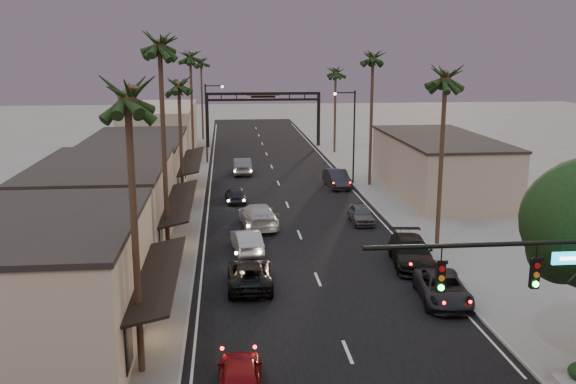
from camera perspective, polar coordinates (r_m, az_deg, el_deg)
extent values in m
plane|color=slate|center=(56.80, -0.36, -0.44)|extent=(200.00, 200.00, 0.00)
cube|color=black|center=(61.67, -0.78, 0.61)|extent=(14.00, 120.00, 0.02)
cube|color=slate|center=(68.46, -9.23, 1.69)|extent=(5.00, 92.00, 0.12)
cube|color=slate|center=(69.84, 6.52, 1.99)|extent=(5.00, 92.00, 0.12)
cube|color=#BEB291|center=(29.98, -20.83, -7.81)|extent=(8.00, 12.00, 5.50)
cube|color=#9F957F|center=(43.06, -16.08, -1.40)|extent=(8.00, 14.00, 5.50)
cube|color=#BEB291|center=(58.58, -13.32, 2.12)|extent=(8.00, 16.00, 5.00)
cube|color=#9F957F|center=(81.10, -11.23, 5.39)|extent=(8.00, 20.00, 6.00)
cube|color=#9F957F|center=(59.21, 13.27, 2.23)|extent=(8.00, 18.00, 5.00)
cylinder|color=black|center=(21.79, 17.52, -4.47)|extent=(8.40, 0.16, 0.16)
cube|color=black|center=(21.55, 13.39, -7.35)|extent=(0.28, 0.22, 1.00)
cube|color=black|center=(22.77, 21.08, -6.79)|extent=(0.28, 0.22, 1.00)
sphere|color=black|center=(27.84, 23.18, -4.69)|extent=(2.80, 2.80, 2.80)
cube|color=black|center=(85.66, -7.18, 6.24)|extent=(0.40, 0.40, 7.00)
cube|color=black|center=(86.52, 2.72, 6.39)|extent=(0.40, 0.40, 7.00)
cube|color=black|center=(85.46, -2.23, 8.74)|extent=(15.20, 0.35, 0.35)
cube|color=black|center=(85.51, -2.22, 8.20)|extent=(15.20, 0.30, 0.30)
cube|color=beige|center=(85.47, -2.22, 8.47)|extent=(4.20, 0.12, 1.00)
cylinder|color=black|center=(61.91, 5.88, 4.81)|extent=(0.16, 0.16, 9.00)
cylinder|color=black|center=(61.29, 5.05, 8.79)|extent=(2.00, 0.12, 0.12)
sphere|color=#FFD899|center=(61.14, 4.21, 8.70)|extent=(0.30, 0.30, 0.30)
cylinder|color=black|center=(73.62, -7.28, 6.00)|extent=(0.16, 0.16, 9.00)
cylinder|color=black|center=(73.24, -6.58, 9.36)|extent=(2.00, 0.12, 0.12)
sphere|color=#FFD899|center=(73.23, -5.86, 9.30)|extent=(0.30, 0.30, 0.30)
cylinder|color=#38281C|center=(25.44, -13.43, -4.39)|extent=(0.28, 0.28, 11.00)
sphere|color=black|center=(24.41, -14.16, 9.45)|extent=(3.20, 3.20, 3.20)
cylinder|color=#38281C|center=(37.81, -10.92, 2.79)|extent=(0.28, 0.28, 13.00)
sphere|color=black|center=(37.30, -11.39, 13.60)|extent=(3.20, 3.20, 3.20)
cylinder|color=#38281C|center=(51.83, -9.49, 3.76)|extent=(0.28, 0.28, 10.00)
sphere|color=black|center=(51.29, -9.71, 9.96)|extent=(3.20, 3.20, 3.20)
cylinder|color=#38281C|center=(70.54, -8.52, 6.91)|extent=(0.28, 0.28, 12.00)
sphere|color=black|center=(70.21, -8.70, 12.27)|extent=(3.20, 3.20, 3.20)
cylinder|color=#38281C|center=(42.06, 13.44, 2.26)|extent=(0.28, 0.28, 11.00)
sphere|color=black|center=(41.45, 13.87, 10.58)|extent=(3.20, 3.20, 3.20)
cylinder|color=#38281C|center=(61.05, 7.40, 6.08)|extent=(0.28, 0.28, 12.00)
sphere|color=black|center=(60.68, 7.57, 12.29)|extent=(3.20, 3.20, 3.20)
cylinder|color=#38281C|center=(80.66, 4.20, 6.99)|extent=(0.28, 0.28, 10.00)
sphere|color=black|center=(80.32, 4.27, 10.97)|extent=(3.20, 3.20, 3.20)
cylinder|color=#38281C|center=(93.46, -7.65, 7.98)|extent=(0.28, 0.28, 11.00)
sphere|color=black|center=(93.18, -7.76, 11.72)|extent=(3.20, 3.20, 3.20)
imported|color=maroon|center=(25.18, -4.30, -16.03)|extent=(1.86, 4.34, 1.46)
imported|color=black|center=(35.47, -3.43, -7.32)|extent=(2.45, 5.21, 1.44)
imported|color=#9A9A9F|center=(41.36, -3.69, -4.37)|extent=(2.11, 4.67, 1.49)
imported|color=#AEAEAE|center=(47.14, -2.69, -2.09)|extent=(3.04, 6.15, 1.72)
imported|color=black|center=(54.92, -4.67, -0.22)|extent=(1.93, 4.02, 1.33)
imported|color=#525157|center=(67.38, -4.09, 2.33)|extent=(1.89, 5.15, 1.69)
imported|color=black|center=(34.42, 13.57, -8.31)|extent=(2.92, 5.37, 1.43)
imported|color=black|center=(39.52, 10.90, -5.26)|extent=(3.00, 5.98, 1.67)
imported|color=#444449|center=(48.53, 6.51, -1.96)|extent=(1.66, 3.99, 1.35)
imported|color=black|center=(60.82, 4.38, 1.20)|extent=(2.15, 5.21, 1.68)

